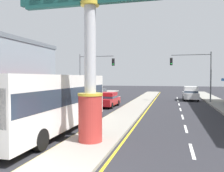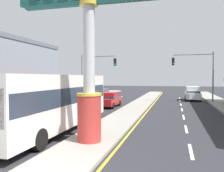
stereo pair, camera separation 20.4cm
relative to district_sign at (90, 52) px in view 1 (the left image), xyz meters
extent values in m
cube|color=gray|center=(0.00, 13.33, -4.23)|extent=(2.45, 52.00, 0.14)
cube|color=gray|center=(-9.07, 11.33, -4.21)|extent=(2.48, 60.00, 0.18)
cube|color=silver|center=(-4.53, 0.13, -4.29)|extent=(0.14, 2.20, 0.01)
cube|color=silver|center=(-4.53, 4.53, -4.29)|extent=(0.14, 2.20, 0.01)
cube|color=silver|center=(-4.53, 8.93, -4.29)|extent=(0.14, 2.20, 0.01)
cube|color=silver|center=(-4.53, 13.33, -4.29)|extent=(0.14, 2.20, 0.01)
cube|color=silver|center=(-4.53, 17.73, -4.29)|extent=(0.14, 2.20, 0.01)
cube|color=silver|center=(-4.53, 22.13, -4.29)|extent=(0.14, 2.20, 0.01)
cube|color=silver|center=(-4.53, 26.53, -4.29)|extent=(0.14, 2.20, 0.01)
cube|color=silver|center=(4.53, 0.13, -4.29)|extent=(0.14, 2.20, 0.01)
cube|color=silver|center=(4.53, 4.53, -4.29)|extent=(0.14, 2.20, 0.01)
cube|color=silver|center=(4.53, 8.93, -4.29)|extent=(0.14, 2.20, 0.01)
cube|color=silver|center=(4.53, 13.33, -4.29)|extent=(0.14, 2.20, 0.01)
cube|color=silver|center=(4.53, 17.73, -4.29)|extent=(0.14, 2.20, 0.01)
cube|color=silver|center=(4.53, 22.13, -4.29)|extent=(0.14, 2.20, 0.01)
cube|color=silver|center=(4.53, 26.53, -4.29)|extent=(0.14, 2.20, 0.01)
cube|color=yellow|center=(-1.41, 13.33, -4.29)|extent=(0.12, 52.00, 0.01)
cube|color=yellow|center=(1.41, 13.33, -4.29)|extent=(0.12, 52.00, 0.01)
cylinder|color=#B7332D|center=(0.00, 0.00, -3.09)|extent=(1.11, 1.11, 2.14)
cylinder|color=gold|center=(0.00, 0.00, -1.96)|extent=(1.16, 1.16, 0.12)
cylinder|color=#B7B7BC|center=(0.00, 0.00, 0.15)|extent=(0.54, 0.54, 4.33)
cylinder|color=gold|center=(0.00, 0.00, 2.21)|extent=(0.86, 0.86, 0.20)
cube|color=#194C47|center=(0.00, 0.00, 2.23)|extent=(6.56, 0.29, 0.16)
cube|color=#B21E1E|center=(-10.83, 7.39, -1.49)|extent=(0.90, 18.01, 0.30)
cylinder|color=slate|center=(-8.23, 19.10, -1.20)|extent=(0.16, 0.16, 6.20)
cylinder|color=slate|center=(-5.92, 19.10, 1.60)|extent=(4.62, 0.12, 0.12)
cube|color=black|center=(-3.61, 18.94, 0.79)|extent=(0.32, 0.24, 0.92)
sphere|color=black|center=(-3.61, 18.80, 1.09)|extent=(0.17, 0.17, 0.17)
sphere|color=black|center=(-3.61, 18.80, 0.79)|extent=(0.17, 0.17, 0.17)
sphere|color=#19D83F|center=(-3.61, 18.80, 0.49)|extent=(0.17, 0.17, 0.17)
cylinder|color=slate|center=(8.23, 19.87, -1.20)|extent=(0.16, 0.16, 6.20)
cylinder|color=slate|center=(5.92, 19.87, 1.60)|extent=(4.62, 0.12, 0.12)
cube|color=black|center=(3.61, 19.71, 0.79)|extent=(0.32, 0.24, 0.92)
sphere|color=black|center=(3.61, 19.57, 1.09)|extent=(0.17, 0.17, 0.17)
sphere|color=black|center=(3.61, 19.57, 0.79)|extent=(0.17, 0.17, 0.17)
sphere|color=#19D83F|center=(3.61, 19.57, 0.49)|extent=(0.17, 0.17, 0.17)
cube|color=#4C5156|center=(-6.18, 20.84, -3.70)|extent=(1.82, 4.32, 0.66)
cube|color=#4C5156|center=(-6.17, 21.01, -3.07)|extent=(1.58, 2.17, 0.60)
cube|color=#283342|center=(-6.17, 21.01, -3.25)|extent=(1.61, 2.19, 0.24)
cylinder|color=black|center=(-5.39, 19.49, -3.99)|extent=(0.23, 0.62, 0.62)
cylinder|color=black|center=(-7.00, 19.51, -3.99)|extent=(0.23, 0.62, 0.62)
cylinder|color=black|center=(-5.35, 22.16, -3.99)|extent=(0.23, 0.62, 0.62)
cylinder|color=black|center=(-6.97, 22.18, -3.99)|extent=(0.23, 0.62, 0.62)
cube|color=silver|center=(-2.88, 1.99, -2.49)|extent=(2.58, 11.22, 2.90)
cube|color=#283342|center=(-2.88, 1.99, -2.19)|extent=(2.61, 10.99, 0.90)
cylinder|color=black|center=(-1.70, -1.47, -3.82)|extent=(0.29, 0.96, 0.96)
cylinder|color=black|center=(-1.75, 4.91, -3.82)|extent=(0.29, 0.96, 0.96)
cylinder|color=black|center=(-4.05, 4.90, -3.82)|extent=(0.29, 0.96, 0.96)
cube|color=white|center=(6.18, 23.17, -3.60)|extent=(1.94, 4.62, 0.80)
cube|color=white|center=(6.18, 22.98, -2.80)|extent=(1.70, 2.87, 0.80)
cube|color=#283342|center=(6.18, 22.98, -3.08)|extent=(1.74, 2.90, 0.24)
cylinder|color=black|center=(5.32, 24.60, -3.96)|extent=(0.23, 0.68, 0.68)
cylinder|color=black|center=(7.06, 24.58, -3.96)|extent=(0.23, 0.68, 0.68)
cylinder|color=black|center=(5.29, 21.75, -3.96)|extent=(0.23, 0.68, 0.68)
cylinder|color=black|center=(7.04, 21.73, -3.96)|extent=(0.23, 0.68, 0.68)
cube|color=maroon|center=(-2.88, 13.52, -3.70)|extent=(1.84, 4.33, 0.66)
cube|color=maroon|center=(-2.87, 13.69, -3.07)|extent=(1.59, 2.18, 0.60)
cube|color=#283342|center=(-2.87, 13.69, -3.25)|extent=(1.62, 2.20, 0.24)
cylinder|color=black|center=(-2.09, 12.17, -3.99)|extent=(0.23, 0.62, 0.62)
cylinder|color=black|center=(-3.71, 12.20, -3.99)|extent=(0.23, 0.62, 0.62)
cylinder|color=black|center=(-2.04, 14.84, -3.99)|extent=(0.23, 0.62, 0.62)
cylinder|color=black|center=(-3.66, 14.87, -3.99)|extent=(0.23, 0.62, 0.62)
camera|label=1|loc=(3.65, -10.24, -1.17)|focal=37.53mm
camera|label=2|loc=(3.85, -10.19, -1.17)|focal=37.53mm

